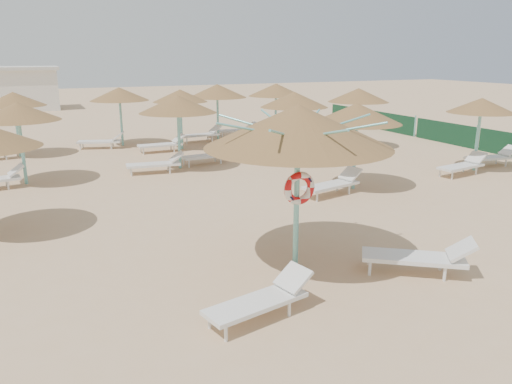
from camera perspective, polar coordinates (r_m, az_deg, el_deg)
name	(u,v)px	position (r m, az deg, el deg)	size (l,w,h in m)	color
ground	(280,272)	(9.98, 2.78, -9.08)	(120.00, 120.00, 0.00)	tan
main_palapa	(298,127)	(9.54, 4.85, 7.45)	(3.61, 3.61, 3.24)	#71C5BE
lounger_main_a	(262,299)	(8.23, 0.73, -12.14)	(1.96, 0.97, 0.68)	silver
lounger_main_b	(421,256)	(10.25, 18.32, -7.01)	(2.06, 1.72, 0.76)	silver
palapa_field	(215,102)	(20.24, -4.71, 10.23)	(20.22, 13.80, 2.73)	#71C5BE
service_hut	(0,89)	(43.18, -27.18, 10.47)	(8.40, 4.40, 3.25)	silver
windbreak_fence	(446,133)	(25.85, 20.84, 6.35)	(0.08, 19.84, 1.10)	#184A25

